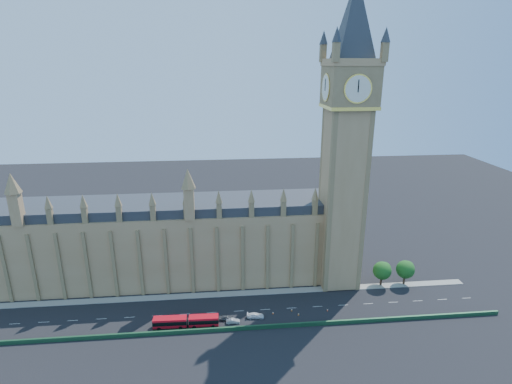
{
  "coord_description": "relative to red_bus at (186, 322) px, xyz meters",
  "views": [
    {
      "loc": [
        -0.81,
        -102.77,
        70.5
      ],
      "look_at": [
        10.13,
        10.0,
        34.09
      ],
      "focal_mm": 28.0,
      "sensor_mm": 36.0,
      "label": 1
    }
  ],
  "objects": [
    {
      "name": "tree_east_far",
      "position": [
        71.4,
        16.04,
        4.02
      ],
      "size": [
        6.0,
        6.0,
        8.5
      ],
      "color": "#382619",
      "rests_on": "ground"
    },
    {
      "name": "red_bus",
      "position": [
        0.0,
        0.0,
        0.0
      ],
      "size": [
        18.25,
        3.28,
        3.09
      ],
      "rotation": [
        0.0,
        0.0,
        -0.02
      ],
      "color": "red",
      "rests_on": "ground"
    },
    {
      "name": "car_white",
      "position": [
        19.82,
        2.18,
        -0.9
      ],
      "size": [
        5.19,
        2.57,
        1.45
      ],
      "primitive_type": "imported",
      "rotation": [
        0.0,
        0.0,
        1.46
      ],
      "color": "white",
      "rests_on": "ground"
    },
    {
      "name": "bridge_parapet",
      "position": [
        11.18,
        -3.04,
        -1.03
      ],
      "size": [
        160.0,
        0.6,
        1.2
      ],
      "primitive_type": "cube",
      "color": "#1E4C2D",
      "rests_on": "ground"
    },
    {
      "name": "car_silver",
      "position": [
        13.18,
        0.32,
        -0.98
      ],
      "size": [
        3.96,
        1.45,
        1.3
      ],
      "primitive_type": "imported",
      "rotation": [
        0.0,
        0.0,
        1.55
      ],
      "color": "#9DA1A5",
      "rests_on": "ground"
    },
    {
      "name": "palace_westminster",
      "position": [
        -13.82,
        27.96,
        12.24
      ],
      "size": [
        120.0,
        20.0,
        28.0
      ],
      "color": "#A27B4E",
      "rests_on": "ground"
    },
    {
      "name": "tree_east_near",
      "position": [
        63.4,
        16.04,
        4.02
      ],
      "size": [
        6.0,
        6.0,
        8.5
      ],
      "color": "#382619",
      "rests_on": "ground"
    },
    {
      "name": "cone_d",
      "position": [
        30.94,
        4.45,
        -1.31
      ],
      "size": [
        0.48,
        0.48,
        0.65
      ],
      "rotation": [
        0.0,
        0.0,
        0.2
      ],
      "color": "black",
      "rests_on": "ground"
    },
    {
      "name": "kerb_north",
      "position": [
        11.18,
        15.46,
        -1.55
      ],
      "size": [
        160.0,
        3.0,
        0.16
      ],
      "primitive_type": "cube",
      "color": "gray",
      "rests_on": "ground"
    },
    {
      "name": "cone_c",
      "position": [
        41.62,
        3.46,
        -1.32
      ],
      "size": [
        0.5,
        0.5,
        0.62
      ],
      "rotation": [
        0.0,
        0.0,
        -0.34
      ],
      "color": "black",
      "rests_on": "ground"
    },
    {
      "name": "ground",
      "position": [
        11.18,
        5.96,
        -1.63
      ],
      "size": [
        400.0,
        400.0,
        0.0
      ],
      "primitive_type": "plane",
      "color": "black",
      "rests_on": "ground"
    },
    {
      "name": "cone_a",
      "position": [
        25.18,
        3.55,
        -1.31
      ],
      "size": [
        0.53,
        0.53,
        0.64
      ],
      "rotation": [
        0.0,
        0.0,
        0.42
      ],
      "color": "black",
      "rests_on": "ground"
    },
    {
      "name": "cone_b",
      "position": [
        32.55,
        2.18,
        -1.28
      ],
      "size": [
        0.47,
        0.47,
        0.7
      ],
      "rotation": [
        0.0,
        0.0,
        0.07
      ],
      "color": "black",
      "rests_on": "ground"
    },
    {
      "name": "car_grey",
      "position": [
        11.45,
        1.94,
        -0.95
      ],
      "size": [
        4.03,
        1.66,
        1.37
      ],
      "primitive_type": "imported",
      "rotation": [
        0.0,
        0.0,
        1.56
      ],
      "color": "#44484C",
      "rests_on": "ground"
    },
    {
      "name": "elizabeth_tower",
      "position": [
        49.18,
        19.95,
        52.93
      ],
      "size": [
        20.59,
        20.59,
        105.0
      ],
      "color": "#A27B4E",
      "rests_on": "ground"
    }
  ]
}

